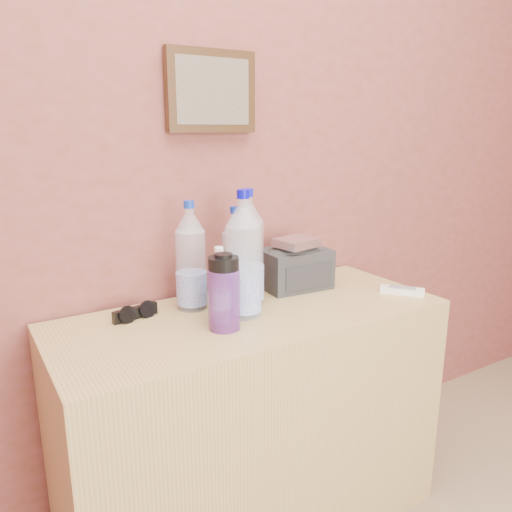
{
  "coord_description": "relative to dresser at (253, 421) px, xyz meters",
  "views": [
    {
      "loc": [
        -0.65,
        0.51,
        1.29
      ],
      "look_at": [
        0.08,
        1.71,
        0.93
      ],
      "focal_mm": 35.0,
      "sensor_mm": 36.0,
      "label": 1
    }
  ],
  "objects": [
    {
      "name": "nalgene_bottle",
      "position": [
        -0.13,
        -0.07,
        0.48
      ],
      "size": [
        0.09,
        0.09,
        0.22
      ],
      "rotation": [
        0.0,
        0.0,
        -0.0
      ],
      "color": "#66298D",
      "rests_on": "dresser"
    },
    {
      "name": "picture_frame",
      "position": [
        0.0,
        0.24,
        1.03
      ],
      "size": [
        0.3,
        0.03,
        0.25
      ],
      "primitive_type": null,
      "color": "#382311",
      "rests_on": "room_shell"
    },
    {
      "name": "toiletry_bag",
      "position": [
        0.25,
        0.13,
        0.45
      ],
      "size": [
        0.24,
        0.18,
        0.15
      ],
      "primitive_type": null,
      "rotation": [
        0.0,
        0.0,
        -0.08
      ],
      "color": "black",
      "rests_on": "dresser"
    },
    {
      "name": "pet_small",
      "position": [
        -0.12,
        -0.01,
        0.47
      ],
      "size": [
        0.06,
        0.06,
        0.22
      ],
      "rotation": [
        0.0,
        0.0,
        0.0
      ],
      "color": "#CBDFFB",
      "rests_on": "dresser"
    },
    {
      "name": "dresser",
      "position": [
        0.0,
        0.0,
        0.0
      ],
      "size": [
        1.2,
        0.5,
        0.75
      ],
      "primitive_type": "cube",
      "color": "tan",
      "rests_on": "ground"
    },
    {
      "name": "pet_large_b",
      "position": [
        0.01,
        0.12,
        0.51
      ],
      "size": [
        0.08,
        0.08,
        0.31
      ],
      "rotation": [
        0.0,
        0.0,
        -0.01
      ],
      "color": "silver",
      "rests_on": "dresser"
    },
    {
      "name": "pet_large_a",
      "position": [
        -0.14,
        0.13,
        0.52
      ],
      "size": [
        0.09,
        0.09,
        0.33
      ],
      "rotation": [
        0.0,
        0.0,
        0.26
      ],
      "color": "silver",
      "rests_on": "dresser"
    },
    {
      "name": "pet_large_d",
      "position": [
        -0.04,
        -0.01,
        0.54
      ],
      "size": [
        0.1,
        0.1,
        0.37
      ],
      "rotation": [
        0.0,
        0.0,
        -0.16
      ],
      "color": "silver",
      "rests_on": "dresser"
    },
    {
      "name": "pet_large_c",
      "position": [
        0.03,
        0.07,
        0.54
      ],
      "size": [
        0.1,
        0.1,
        0.37
      ],
      "rotation": [
        0.0,
        0.0,
        0.06
      ],
      "color": "silver",
      "rests_on": "dresser"
    },
    {
      "name": "sunglasses",
      "position": [
        -0.32,
        0.13,
        0.39
      ],
      "size": [
        0.15,
        0.08,
        0.04
      ],
      "primitive_type": null,
      "rotation": [
        0.0,
        0.0,
        0.2
      ],
      "color": "black",
      "rests_on": "dresser"
    },
    {
      "name": "ac_remote",
      "position": [
        0.52,
        -0.12,
        0.38
      ],
      "size": [
        0.13,
        0.14,
        0.02
      ],
      "primitive_type": "cube",
      "rotation": [
        0.0,
        0.0,
        -0.88
      ],
      "color": "silver",
      "rests_on": "dresser"
    },
    {
      "name": "foil_packet",
      "position": [
        0.24,
        0.1,
        0.54
      ],
      "size": [
        0.15,
        0.13,
        0.03
      ],
      "primitive_type": "cube",
      "rotation": [
        0.0,
        0.0,
        0.18
      ],
      "color": "silver",
      "rests_on": "toiletry_bag"
    }
  ]
}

